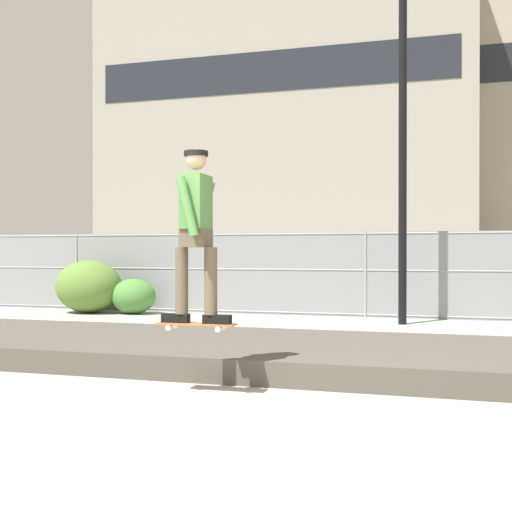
# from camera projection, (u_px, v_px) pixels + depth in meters

# --- Properties ---
(ground_plane) EXTENTS (120.00, 120.00, 0.00)m
(ground_plane) POSITION_uv_depth(u_px,v_px,m) (198.00, 438.00, 5.07)
(ground_plane) COLOR #9E998E
(gravel_berm) EXTENTS (16.85, 2.92, 0.28)m
(gravel_berm) POSITION_uv_depth(u_px,v_px,m) (299.00, 354.00, 8.34)
(gravel_berm) COLOR #4C473F
(gravel_berm) RESTS_ON ground_plane
(skateboard) EXTENTS (0.80, 0.22, 0.07)m
(skateboard) POSITION_uv_depth(u_px,v_px,m) (196.00, 324.00, 6.63)
(skateboard) COLOR #9E5B33
(skater) EXTENTS (0.72, 0.59, 1.74)m
(skater) POSITION_uv_depth(u_px,v_px,m) (196.00, 224.00, 6.62)
(skater) COLOR black
(skater) RESTS_ON skateboard
(chain_fence) EXTENTS (21.34, 0.06, 1.85)m
(chain_fence) POSITION_uv_depth(u_px,v_px,m) (366.00, 274.00, 14.34)
(chain_fence) COLOR gray
(chain_fence) RESTS_ON ground_plane
(street_lamp) EXTENTS (0.44, 0.44, 7.40)m
(street_lamp) POSITION_uv_depth(u_px,v_px,m) (403.00, 91.00, 12.96)
(street_lamp) COLOR black
(street_lamp) RESTS_ON ground_plane
(parked_car_near) EXTENTS (4.55, 2.25, 1.66)m
(parked_car_near) POSITION_uv_depth(u_px,v_px,m) (173.00, 272.00, 19.16)
(parked_car_near) COLOR #566B4C
(parked_car_near) RESTS_ON ground_plane
(library_building) EXTENTS (24.54, 10.22, 20.16)m
(library_building) POSITION_uv_depth(u_px,v_px,m) (289.00, 126.00, 45.75)
(library_building) COLOR gray
(library_building) RESTS_ON ground_plane
(shrub_left) EXTENTS (1.58, 1.29, 1.22)m
(shrub_left) POSITION_uv_depth(u_px,v_px,m) (89.00, 287.00, 15.39)
(shrub_left) COLOR #567A33
(shrub_left) RESTS_ON ground_plane
(shrub_center) EXTENTS (1.04, 0.85, 0.80)m
(shrub_center) POSITION_uv_depth(u_px,v_px,m) (134.00, 296.00, 15.14)
(shrub_center) COLOR #477F38
(shrub_center) RESTS_ON ground_plane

